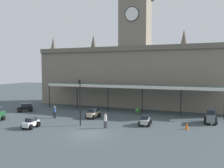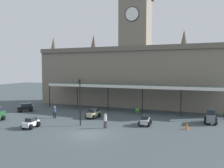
{
  "view_description": "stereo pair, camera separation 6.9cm",
  "coord_description": "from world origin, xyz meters",
  "views": [
    {
      "loc": [
        10.19,
        -20.37,
        6.65
      ],
      "look_at": [
        0.0,
        6.83,
        4.73
      ],
      "focal_mm": 36.14,
      "sensor_mm": 36.0,
      "label": 1
    },
    {
      "loc": [
        10.25,
        -20.35,
        6.65
      ],
      "look_at": [
        0.0,
        6.83,
        4.73
      ],
      "focal_mm": 36.14,
      "sensor_mm": 36.0,
      "label": 2
    }
  ],
  "objects": [
    {
      "name": "pedestrian_near_entrance",
      "position": [
        0.71,
        2.83,
        0.91
      ],
      "size": [
        0.38,
        0.34,
        1.67
      ],
      "color": "#3F384C",
      "rests_on": "ground"
    },
    {
      "name": "car_silver_sedan",
      "position": [
        4.63,
        5.67,
        0.5
      ],
      "size": [
        1.6,
        2.1,
        1.19
      ],
      "color": "#B2B5BA",
      "rests_on": "ground"
    },
    {
      "name": "car_beige_estate",
      "position": [
        -2.84,
        7.15,
        0.56
      ],
      "size": [
        1.65,
        2.31,
        1.27
      ],
      "color": "tan",
      "rests_on": "ground"
    },
    {
      "name": "planter_by_canopy",
      "position": [
        2.3,
        11.28,
        0.49
      ],
      "size": [
        0.6,
        0.6,
        0.96
      ],
      "color": "#47423D",
      "rests_on": "ground"
    },
    {
      "name": "car_black_estate",
      "position": [
        -14.86,
        7.63,
        0.56
      ],
      "size": [
        2.36,
        2.38,
        1.27
      ],
      "color": "black",
      "rests_on": "ground"
    },
    {
      "name": "victorian_lamppost",
      "position": [
        -2.49,
        2.83,
        3.38
      ],
      "size": [
        0.3,
        0.3,
        5.51
      ],
      "color": "black",
      "rests_on": "ground"
    },
    {
      "name": "station_building",
      "position": [
        0.0,
        18.57,
        6.35
      ],
      "size": [
        36.24,
        5.61,
        19.92
      ],
      "color": "slate",
      "rests_on": "ground"
    },
    {
      "name": "ground_plane",
      "position": [
        0.0,
        0.0,
        0.0
      ],
      "size": [
        140.0,
        140.0,
        0.0
      ],
      "primitive_type": "plane",
      "color": "#3E4A4D"
    },
    {
      "name": "entrance_canopy",
      "position": [
        0.0,
        13.64,
        4.1
      ],
      "size": [
        27.67,
        3.26,
        4.26
      ],
      "color": "#38564C",
      "rests_on": "ground"
    },
    {
      "name": "car_grey_van",
      "position": [
        11.97,
        9.41,
        0.81
      ],
      "size": [
        1.69,
        2.45,
        1.77
      ],
      "color": "slate",
      "rests_on": "ground"
    },
    {
      "name": "traffic_cone",
      "position": [
        9.34,
        5.53,
        0.37
      ],
      "size": [
        0.4,
        0.4,
        0.74
      ],
      "primitive_type": "cone",
      "color": "orange",
      "rests_on": "ground"
    },
    {
      "name": "car_white_sedan",
      "position": [
        -7.2,
        -0.09,
        0.5
      ],
      "size": [
        1.62,
        2.11,
        1.19
      ],
      "color": "silver",
      "rests_on": "ground"
    },
    {
      "name": "pedestrian_crossing_forecourt",
      "position": [
        -7.7,
        5.17,
        0.91
      ],
      "size": [
        0.34,
        0.34,
        1.67
      ],
      "color": "black",
      "rests_on": "ground"
    }
  ]
}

